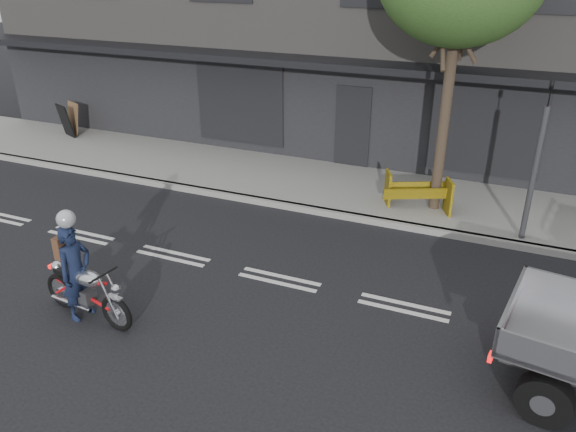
# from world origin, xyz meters

# --- Properties ---
(ground) EXTENTS (80.00, 80.00, 0.00)m
(ground) POSITION_xyz_m (0.00, 0.00, 0.00)
(ground) COLOR black
(ground) RESTS_ON ground
(sidewalk) EXTENTS (32.00, 3.20, 0.15)m
(sidewalk) POSITION_xyz_m (0.00, 4.70, 0.07)
(sidewalk) COLOR gray
(sidewalk) RESTS_ON ground
(kerb) EXTENTS (32.00, 0.20, 0.15)m
(kerb) POSITION_xyz_m (0.00, 3.10, 0.07)
(kerb) COLOR gray
(kerb) RESTS_ON ground
(building_main) EXTENTS (26.00, 10.00, 8.00)m
(building_main) POSITION_xyz_m (0.00, 11.30, 4.00)
(building_main) COLOR slate
(building_main) RESTS_ON ground
(traffic_light_pole) EXTENTS (0.12, 0.12, 3.50)m
(traffic_light_pole) POSITION_xyz_m (4.20, 3.35, 1.65)
(traffic_light_pole) COLOR #2D2D30
(traffic_light_pole) RESTS_ON ground
(motorcycle) EXTENTS (2.00, 0.58, 1.03)m
(motorcycle) POSITION_xyz_m (-2.52, -2.36, 0.53)
(motorcycle) COLOR black
(motorcycle) RESTS_ON ground
(rider) EXTENTS (0.49, 0.67, 1.71)m
(rider) POSITION_xyz_m (-2.67, -2.36, 0.85)
(rider) COLOR #131C36
(rider) RESTS_ON ground
(construction_barrier) EXTENTS (1.64, 1.20, 0.85)m
(construction_barrier) POSITION_xyz_m (1.82, 3.77, 0.58)
(construction_barrier) COLOR yellow
(construction_barrier) RESTS_ON sidewalk
(sandwich_board) EXTENTS (0.80, 0.68, 1.07)m
(sandwich_board) POSITION_xyz_m (-9.91, 5.26, 0.69)
(sandwich_board) COLOR black
(sandwich_board) RESTS_ON sidewalk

